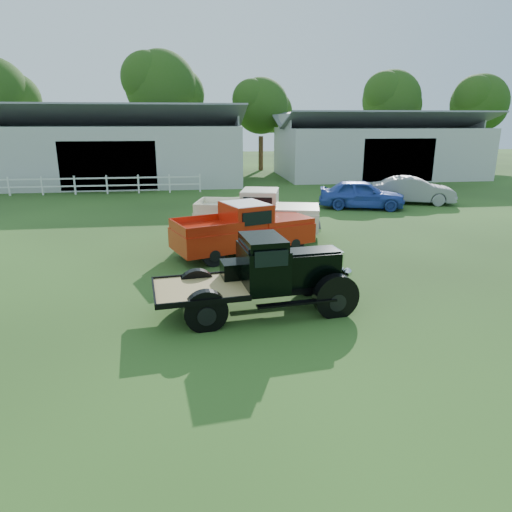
{
  "coord_description": "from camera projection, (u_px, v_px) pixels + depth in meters",
  "views": [
    {
      "loc": [
        -1.42,
        -10.66,
        4.63
      ],
      "look_at": [
        0.2,
        1.2,
        1.05
      ],
      "focal_mm": 32.0,
      "sensor_mm": 36.0,
      "label": 1
    }
  ],
  "objects": [
    {
      "name": "tree_b",
      "position": [
        162.0,
        107.0,
        41.73
      ],
      "size": [
        6.9,
        6.9,
        11.5
      ],
      "primitive_type": null,
      "color": "#234F0E",
      "rests_on": "ground"
    },
    {
      "name": "tree_d",
      "position": [
        390.0,
        116.0,
        44.8
      ],
      "size": [
        6.0,
        6.0,
        10.0
      ],
      "primitive_type": null,
      "color": "#234F0E",
      "rests_on": "ground"
    },
    {
      "name": "misc_car_blue",
      "position": [
        362.0,
        194.0,
        24.65
      ],
      "size": [
        4.87,
        3.06,
        1.55
      ],
      "primitive_type": "imported",
      "rotation": [
        0.0,
        0.0,
        1.28
      ],
      "color": "#2B48A9",
      "rests_on": "ground"
    },
    {
      "name": "tree_c",
      "position": [
        261.0,
        121.0,
        42.31
      ],
      "size": [
        5.4,
        5.4,
        9.0
      ],
      "primitive_type": null,
      "color": "#234F0E",
      "rests_on": "ground"
    },
    {
      "name": "red_pickup",
      "position": [
        243.0,
        229.0,
        16.14
      ],
      "size": [
        5.48,
        3.62,
        1.87
      ],
      "primitive_type": null,
      "rotation": [
        0.0,
        0.0,
        0.35
      ],
      "color": "#B8210D",
      "rests_on": "ground"
    },
    {
      "name": "ground",
      "position": [
        255.0,
        309.0,
        11.63
      ],
      "size": [
        120.0,
        120.0,
        0.0
      ],
      "primitive_type": "plane",
      "color": "#223515"
    },
    {
      "name": "white_pickup",
      "position": [
        257.0,
        214.0,
        18.63
      ],
      "size": [
        5.5,
        3.19,
        1.9
      ],
      "primitive_type": null,
      "rotation": [
        0.0,
        0.0,
        -0.24
      ],
      "color": "beige",
      "rests_on": "ground"
    },
    {
      "name": "shed_right",
      "position": [
        377.0,
        145.0,
        38.32
      ],
      "size": [
        16.8,
        9.2,
        5.2
      ],
      "primitive_type": null,
      "color": "#B3B3B3",
      "rests_on": "ground"
    },
    {
      "name": "misc_car_grey",
      "position": [
        413.0,
        190.0,
        26.11
      ],
      "size": [
        4.85,
        2.98,
        1.51
      ],
      "primitive_type": "imported",
      "rotation": [
        0.0,
        0.0,
        1.25
      ],
      "color": "gray",
      "rests_on": "ground"
    },
    {
      "name": "fence_rail",
      "position": [
        91.0,
        185.0,
        29.41
      ],
      "size": [
        14.2,
        0.16,
        1.2
      ],
      "primitive_type": null,
      "color": "white",
      "rests_on": "ground"
    },
    {
      "name": "vintage_flatbed",
      "position": [
        259.0,
        275.0,
        11.25
      ],
      "size": [
        5.06,
        2.48,
        1.93
      ],
      "primitive_type": null,
      "rotation": [
        0.0,
        0.0,
        0.12
      ],
      "color": "black",
      "rests_on": "ground"
    },
    {
      "name": "shed_left",
      "position": [
        118.0,
        145.0,
        34.6
      ],
      "size": [
        18.8,
        10.2,
        5.6
      ],
      "primitive_type": null,
      "color": "#B3B3B3",
      "rests_on": "ground"
    },
    {
      "name": "tree_e",
      "position": [
        477.0,
        118.0,
        44.01
      ],
      "size": [
        5.7,
        5.7,
        9.5
      ],
      "primitive_type": null,
      "color": "#234F0E",
      "rests_on": "ground"
    }
  ]
}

